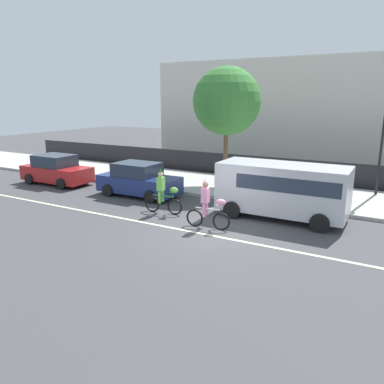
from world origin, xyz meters
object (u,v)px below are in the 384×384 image
object	(u,v)px
parade_cyclist_lime	(163,194)
parked_car_navy	(139,180)
parked_car_red	(56,170)
parade_cyclist_pink	(208,206)
parked_van_silver	(284,187)

from	to	relation	value
parade_cyclist_lime	parked_car_navy	distance (m)	3.32
parked_car_red	parade_cyclist_lime	bearing A→B (deg)	-12.10
parked_car_navy	parade_cyclist_lime	bearing A→B (deg)	-34.88
parked_car_navy	parked_car_red	distance (m)	5.68
parked_car_navy	parked_car_red	bearing A→B (deg)	-179.04
parade_cyclist_pink	parked_van_silver	size ratio (longest dim) A/B	0.38
parade_cyclist_pink	parked_car_navy	bearing A→B (deg)	152.85
parked_van_silver	parked_car_navy	bearing A→B (deg)	179.32
parade_cyclist_lime	parked_van_silver	distance (m)	4.89
parade_cyclist_lime	parked_car_navy	size ratio (longest dim) A/B	0.47
parade_cyclist_lime	parked_car_red	bearing A→B (deg)	167.90
parked_van_silver	parked_car_red	distance (m)	12.93
parked_car_navy	parked_van_silver	bearing A→B (deg)	-0.68
parade_cyclist_lime	parked_van_silver	world-z (taller)	parked_van_silver
parked_car_red	parade_cyclist_pink	bearing A→B (deg)	-13.28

